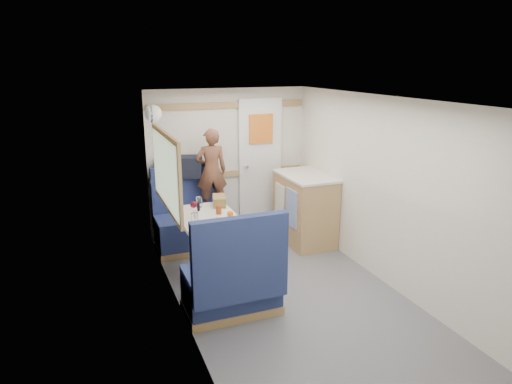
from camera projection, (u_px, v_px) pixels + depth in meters
name	position (u px, v px, depth m)	size (l,w,h in m)	color
floor	(301.00, 308.00, 4.48)	(4.50, 4.50, 0.00)	#515156
ceiling	(307.00, 101.00, 3.93)	(4.50, 4.50, 0.00)	silver
wall_back	(229.00, 163.00, 6.23)	(2.20, 0.02, 2.00)	silver
wall_left	(186.00, 226.00, 3.83)	(0.02, 4.50, 2.00)	silver
wall_right	(401.00, 199.00, 4.59)	(0.02, 4.50, 2.00)	silver
oak_trim_low	(229.00, 174.00, 6.25)	(2.15, 0.02, 0.08)	#A57C4A
oak_trim_high	(228.00, 105.00, 5.99)	(2.15, 0.02, 0.08)	#A57C4A
side_window	(165.00, 171.00, 4.66)	(0.04, 1.30, 0.72)	#929F87
rear_door	(260.00, 163.00, 6.36)	(0.62, 0.12, 1.86)	white
dinette_table	(208.00, 229.00, 5.00)	(0.62, 0.92, 0.72)	white
bench_far	(191.00, 226.00, 5.85)	(0.90, 0.59, 1.05)	#17234B
bench_near	(233.00, 285.00, 4.30)	(0.90, 0.59, 1.05)	#17234B
ledge	(184.00, 178.00, 5.92)	(0.90, 0.14, 0.04)	#A57C4A
dome_light	(153.00, 113.00, 5.30)	(0.20, 0.20, 0.20)	white
galley_counter	(304.00, 208.00, 6.03)	(0.57, 0.92, 0.92)	#A57C4A
person	(211.00, 171.00, 5.79)	(0.40, 0.26, 1.09)	brown
duffel_bag	(180.00, 167.00, 5.86)	(0.55, 0.26, 0.26)	black
tray	(227.00, 222.00, 4.73)	(0.26, 0.34, 0.02)	silver
orange_fruit	(230.00, 214.00, 4.84)	(0.07, 0.07, 0.07)	orange
cheese_block	(221.00, 218.00, 4.77)	(0.09, 0.05, 0.03)	#E8D686
wine_glass	(194.00, 205.00, 4.90)	(0.08, 0.08, 0.17)	white
tumbler_left	(195.00, 219.00, 4.67)	(0.08, 0.08, 0.12)	white
tumbler_mid	(199.00, 202.00, 5.23)	(0.07, 0.07, 0.12)	white
beer_glass	(219.00, 210.00, 4.99)	(0.06, 0.06, 0.10)	brown
pepper_grinder	(199.00, 207.00, 5.10)	(0.03, 0.03, 0.09)	black
bread_loaf	(219.00, 201.00, 5.29)	(0.14, 0.27, 0.11)	olive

